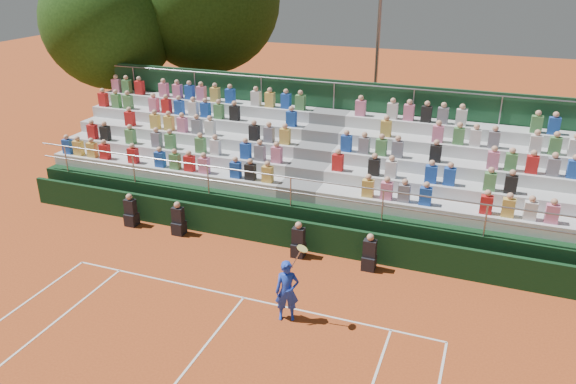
% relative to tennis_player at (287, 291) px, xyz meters
% --- Properties ---
extents(ground, '(90.00, 90.00, 0.00)m').
position_rel_tennis_player_xyz_m(ground, '(-1.47, 0.45, -0.85)').
color(ground, '#B44A1E').
rests_on(ground, ground).
extents(courtside_wall, '(20.00, 0.15, 1.00)m').
position_rel_tennis_player_xyz_m(courtside_wall, '(-1.47, 3.65, -0.35)').
color(courtside_wall, black).
rests_on(courtside_wall, ground).
extents(line_officials, '(8.86, 0.40, 1.19)m').
position_rel_tennis_player_xyz_m(line_officials, '(-2.90, 3.20, -0.37)').
color(line_officials, black).
rests_on(line_officials, ground).
extents(grandstand, '(20.00, 5.20, 4.40)m').
position_rel_tennis_player_xyz_m(grandstand, '(-1.48, 6.89, 0.25)').
color(grandstand, black).
rests_on(grandstand, ground).
extents(tennis_player, '(0.89, 0.60, 2.22)m').
position_rel_tennis_player_xyz_m(tennis_player, '(0.00, 0.00, 0.00)').
color(tennis_player, blue).
rests_on(tennis_player, ground).
extents(tree_west, '(6.18, 6.18, 8.94)m').
position_rel_tennis_player_xyz_m(tree_west, '(-13.00, 10.98, 4.99)').
color(tree_west, '#351F13').
rests_on(tree_west, ground).
extents(floodlight_mast, '(0.60, 0.25, 8.27)m').
position_rel_tennis_player_xyz_m(floodlight_mast, '(-1.05, 14.43, 3.96)').
color(floodlight_mast, gray).
rests_on(floodlight_mast, ground).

